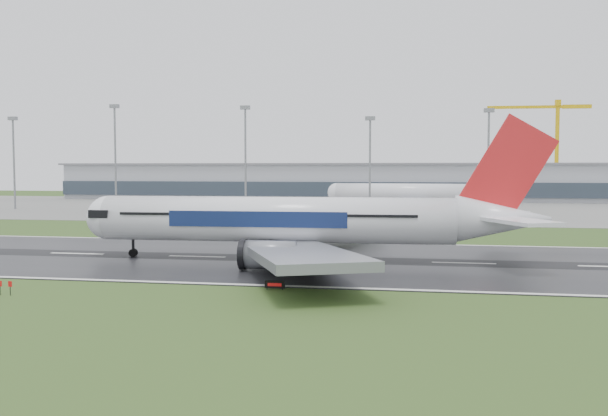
# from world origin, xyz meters

# --- Properties ---
(ground) EXTENTS (520.00, 520.00, 0.00)m
(ground) POSITION_xyz_m (0.00, 0.00, 0.00)
(ground) COLOR #2C471A
(ground) RESTS_ON ground
(runway) EXTENTS (400.00, 45.00, 0.10)m
(runway) POSITION_xyz_m (0.00, 0.00, 0.05)
(runway) COLOR black
(runway) RESTS_ON ground
(apron) EXTENTS (400.00, 130.00, 0.08)m
(apron) POSITION_xyz_m (0.00, 125.00, 0.04)
(apron) COLOR slate
(apron) RESTS_ON ground
(terminal) EXTENTS (240.00, 36.00, 15.00)m
(terminal) POSITION_xyz_m (0.00, 185.00, 7.50)
(terminal) COLOR #9699A1
(terminal) RESTS_ON ground
(main_airliner) EXTENTS (70.52, 67.36, 20.23)m
(main_airliner) POSITION_xyz_m (17.56, -0.97, 10.22)
(main_airliner) COLOR white
(main_airliner) RESTS_ON runway
(parked_airliner) EXTENTS (63.07, 59.23, 17.48)m
(parked_airliner) POSITION_xyz_m (32.28, 119.33, 8.82)
(parked_airliner) COLOR silver
(parked_airliner) RESTS_ON apron
(tower_crane) EXTENTS (43.81, 4.22, 43.27)m
(tower_crane) POSITION_xyz_m (94.17, 200.00, 21.64)
(tower_crane) COLOR gold
(tower_crane) RESTS_ON ground
(runway_sign) EXTENTS (2.30, 0.79, 1.04)m
(runway_sign) POSITION_xyz_m (17.47, -23.76, 0.52)
(runway_sign) COLOR black
(runway_sign) RESTS_ON ground
(floodmast_0) EXTENTS (0.64, 0.64, 29.53)m
(floodmast_0) POSITION_xyz_m (-98.57, 100.00, 14.77)
(floodmast_0) COLOR gray
(floodmast_0) RESTS_ON ground
(floodmast_1) EXTENTS (0.64, 0.64, 32.98)m
(floodmast_1) POSITION_xyz_m (-62.40, 100.00, 16.49)
(floodmast_1) COLOR gray
(floodmast_1) RESTS_ON ground
(floodmast_2) EXTENTS (0.64, 0.64, 31.86)m
(floodmast_2) POSITION_xyz_m (-19.00, 100.00, 15.93)
(floodmast_2) COLOR gray
(floodmast_2) RESTS_ON ground
(floodmast_3) EXTENTS (0.64, 0.64, 28.03)m
(floodmast_3) POSITION_xyz_m (19.72, 100.00, 14.01)
(floodmast_3) COLOR gray
(floodmast_3) RESTS_ON ground
(floodmast_4) EXTENTS (0.64, 0.64, 29.89)m
(floodmast_4) POSITION_xyz_m (54.23, 100.00, 14.94)
(floodmast_4) COLOR gray
(floodmast_4) RESTS_ON ground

